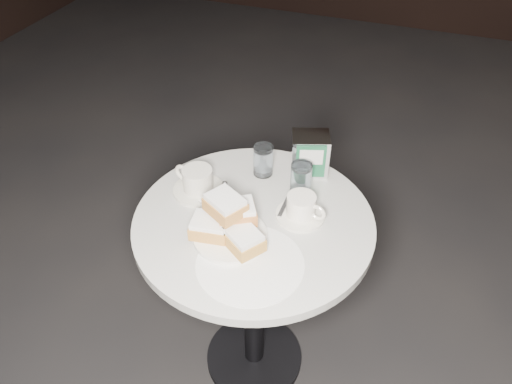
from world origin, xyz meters
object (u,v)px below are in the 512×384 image
(coffee_cup_left, at_px, (198,182))
(water_glass_left, at_px, (263,161))
(beignet_plate, at_px, (229,225))
(coffee_cup_right, at_px, (301,208))
(cafe_table, at_px, (254,264))
(napkin_dispenser, at_px, (310,154))
(water_glass_right, at_px, (301,179))

(coffee_cup_left, bearing_deg, water_glass_left, 56.97)
(beignet_plate, relative_size, coffee_cup_left, 1.27)
(coffee_cup_left, bearing_deg, coffee_cup_right, 12.66)
(cafe_table, relative_size, coffee_cup_left, 3.95)
(cafe_table, relative_size, beignet_plate, 3.12)
(coffee_cup_left, height_order, water_glass_left, water_glass_left)
(coffee_cup_right, bearing_deg, napkin_dispenser, 114.54)
(coffee_cup_left, relative_size, napkin_dispenser, 1.36)
(coffee_cup_right, bearing_deg, beignet_plate, -121.82)
(coffee_cup_right, xyz_separation_m, napkin_dispenser, (-0.04, 0.22, 0.04))
(coffee_cup_left, height_order, water_glass_right, water_glass_right)
(cafe_table, distance_m, coffee_cup_left, 0.31)
(beignet_plate, xyz_separation_m, water_glass_right, (0.13, 0.26, 0.00))
(water_glass_right, distance_m, napkin_dispenser, 0.11)
(beignet_plate, bearing_deg, coffee_cup_left, 137.41)
(beignet_plate, bearing_deg, coffee_cup_right, 43.34)
(cafe_table, xyz_separation_m, beignet_plate, (-0.04, -0.10, 0.25))
(beignet_plate, distance_m, coffee_cup_right, 0.22)
(coffee_cup_right, bearing_deg, water_glass_left, 152.75)
(coffee_cup_left, xyz_separation_m, napkin_dispenser, (0.29, 0.21, 0.03))
(cafe_table, height_order, coffee_cup_left, coffee_cup_left)
(napkin_dispenser, bearing_deg, cafe_table, -126.54)
(coffee_cup_right, distance_m, water_glass_left, 0.23)
(beignet_plate, relative_size, water_glass_right, 2.30)
(coffee_cup_left, xyz_separation_m, coffee_cup_right, (0.33, -0.00, -0.00))
(cafe_table, relative_size, coffee_cup_right, 4.24)
(coffee_cup_left, relative_size, coffee_cup_right, 1.07)
(beignet_plate, height_order, water_glass_right, beignet_plate)
(napkin_dispenser, bearing_deg, beignet_plate, -127.09)
(beignet_plate, relative_size, coffee_cup_right, 1.36)
(napkin_dispenser, bearing_deg, coffee_cup_right, -98.77)
(coffee_cup_right, relative_size, water_glass_left, 1.72)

